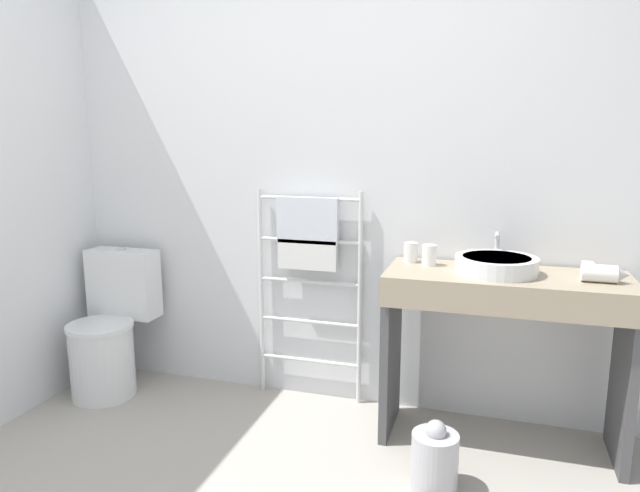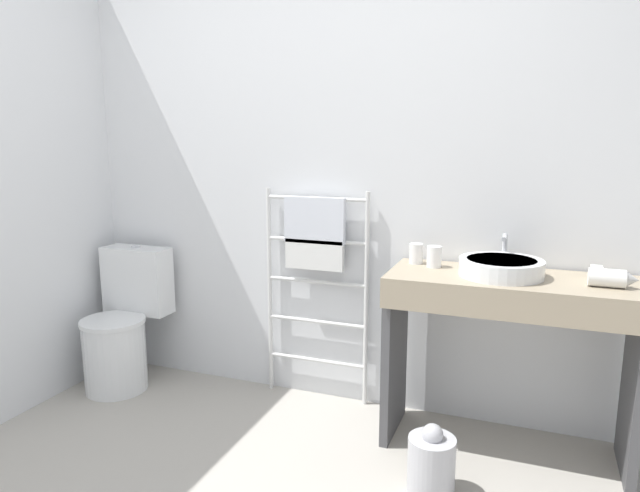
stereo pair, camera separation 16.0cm
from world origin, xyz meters
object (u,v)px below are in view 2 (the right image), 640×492
at_px(toilet, 123,328).
at_px(sink_basin, 501,267).
at_px(cup_near_edge, 434,257).
at_px(towel_radiator, 315,253).
at_px(hair_dryer, 609,277).
at_px(cup_near_wall, 416,254).
at_px(trash_bin, 431,464).

distance_m(toilet, sink_basin, 2.12).
distance_m(sink_basin, cup_near_edge, 0.32).
xyz_separation_m(towel_radiator, hair_dryer, (1.38, -0.22, 0.04)).
height_order(cup_near_wall, hair_dryer, cup_near_wall).
relative_size(sink_basin, hair_dryer, 1.95).
height_order(toilet, trash_bin, toilet).
xyz_separation_m(sink_basin, cup_near_wall, (-0.40, 0.12, 0.01)).
relative_size(towel_radiator, trash_bin, 3.80).
relative_size(cup_near_edge, trash_bin, 0.33).
height_order(sink_basin, cup_near_wall, cup_near_wall).
height_order(hair_dryer, trash_bin, hair_dryer).
height_order(cup_near_wall, cup_near_edge, cup_near_edge).
distance_m(towel_radiator, hair_dryer, 1.40).
bearing_deg(sink_basin, trash_bin, -113.33).
xyz_separation_m(towel_radiator, cup_near_edge, (0.65, -0.12, 0.05)).
relative_size(toilet, cup_near_wall, 8.22).
distance_m(cup_near_wall, hair_dryer, 0.84).
distance_m(hair_dryer, trash_bin, 1.05).
bearing_deg(toilet, sink_basin, 1.23).
bearing_deg(cup_near_edge, sink_basin, -13.36).
xyz_separation_m(hair_dryer, trash_bin, (-0.62, -0.43, -0.73)).
distance_m(toilet, cup_near_edge, 1.83).
distance_m(towel_radiator, trash_bin, 1.21).
bearing_deg(hair_dryer, sink_basin, 176.37).
xyz_separation_m(sink_basin, hair_dryer, (0.43, -0.03, -0.00)).
bearing_deg(cup_near_edge, hair_dryer, -7.77).
bearing_deg(cup_near_edge, cup_near_wall, 153.59).
xyz_separation_m(toilet, hair_dryer, (2.48, 0.02, 0.52)).
height_order(towel_radiator, trash_bin, towel_radiator).
bearing_deg(toilet, hair_dryer, 0.39).
relative_size(towel_radiator, cup_near_edge, 11.57).
bearing_deg(cup_near_wall, sink_basin, -16.65).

